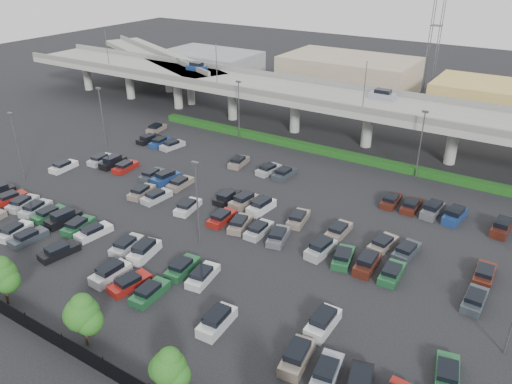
# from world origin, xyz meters

# --- Properties ---
(ground) EXTENTS (280.00, 280.00, 0.00)m
(ground) POSITION_xyz_m (0.00, 0.00, 0.00)
(ground) COLOR black
(overpass) EXTENTS (150.00, 13.00, 15.80)m
(overpass) POSITION_xyz_m (-0.21, 32.01, 6.97)
(overpass) COLOR gray
(overpass) RESTS_ON ground
(on_ramp) EXTENTS (50.93, 30.13, 8.80)m
(on_ramp) POSITION_xyz_m (-52.10, 43.05, 6.86)
(on_ramp) COLOR gray
(on_ramp) RESTS_ON ground
(hedge) EXTENTS (66.00, 1.60, 1.10)m
(hedge) POSITION_xyz_m (0.00, 25.00, 0.55)
(hedge) COLOR #123910
(hedge) RESTS_ON ground
(fence) EXTENTS (70.00, 0.10, 2.00)m
(fence) POSITION_xyz_m (-0.05, -28.00, 0.90)
(fence) COLOR black
(fence) RESTS_ON ground
(tree_row) EXTENTS (65.07, 3.66, 5.94)m
(tree_row) POSITION_xyz_m (0.70, -26.53, 3.52)
(tree_row) COLOR #332316
(tree_row) RESTS_ON ground
(parked_cars) EXTENTS (63.06, 41.67, 1.67)m
(parked_cars) POSITION_xyz_m (-1.51, -4.49, 0.60)
(parked_cars) COLOR maroon
(parked_cars) RESTS_ON ground
(light_poles) EXTENTS (66.90, 48.38, 10.30)m
(light_poles) POSITION_xyz_m (-4.13, 2.00, 6.24)
(light_poles) COLOR #515055
(light_poles) RESTS_ON ground
(distant_buildings) EXTENTS (138.00, 24.00, 9.00)m
(distant_buildings) POSITION_xyz_m (12.38, 61.81, 3.74)
(distant_buildings) COLOR gray
(distant_buildings) RESTS_ON ground
(comm_tower) EXTENTS (2.40, 2.40, 30.00)m
(comm_tower) POSITION_xyz_m (4.00, 74.00, 15.61)
(comm_tower) COLOR #515055
(comm_tower) RESTS_ON ground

